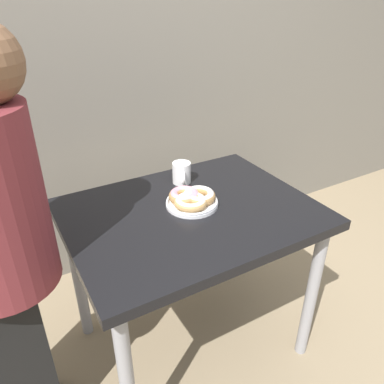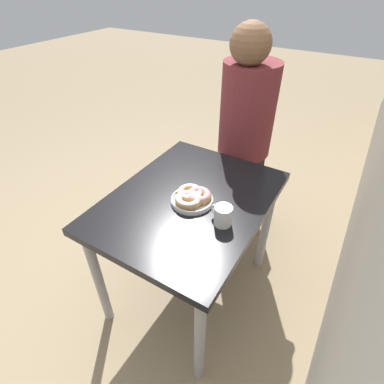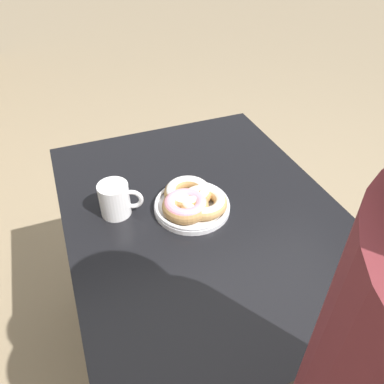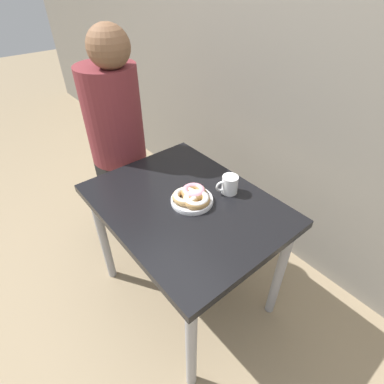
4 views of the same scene
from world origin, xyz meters
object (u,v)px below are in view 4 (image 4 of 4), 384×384
object	(u,v)px
donut_plate	(192,197)
person_figure	(116,142)
coffee_mug	(229,184)
dining_table	(186,216)

from	to	relation	value
donut_plate	person_figure	distance (m)	0.71
donut_plate	coffee_mug	world-z (taller)	coffee_mug
dining_table	donut_plate	world-z (taller)	donut_plate
donut_plate	coffee_mug	bearing A→B (deg)	72.05
coffee_mug	donut_plate	bearing A→B (deg)	-107.95
donut_plate	person_figure	size ratio (longest dim) A/B	0.15
person_figure	donut_plate	bearing A→B (deg)	2.07
dining_table	person_figure	size ratio (longest dim) A/B	0.66
dining_table	coffee_mug	world-z (taller)	coffee_mug
dining_table	donut_plate	size ratio (longest dim) A/B	4.30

